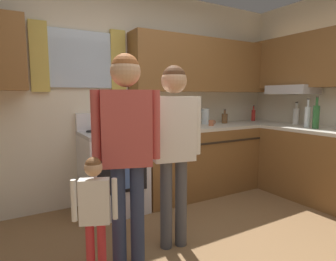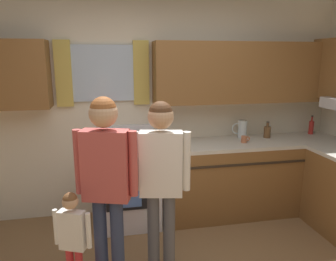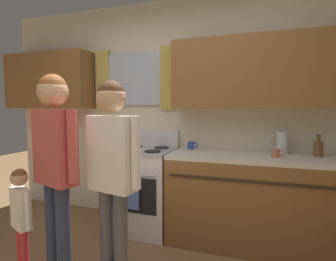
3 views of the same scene
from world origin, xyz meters
name	(u,v)px [view 2 (image 2 of 3)]	position (x,y,z in m)	size (l,w,h in m)	color
back_wall_unit	(158,94)	(0.06, 1.82, 1.46)	(4.60, 0.42, 2.60)	beige
kitchen_counter_run	(290,186)	(1.48, 1.16, 0.45)	(2.27, 2.00, 0.90)	brown
stove_oven	(129,184)	(-0.32, 1.54, 0.47)	(0.66, 0.67, 1.10)	silver
bottle_sauce_red	(311,127)	(2.08, 1.72, 0.99)	(0.06, 0.06, 0.25)	red
bottle_squat_brown	(267,132)	(1.42, 1.66, 0.98)	(0.08, 0.08, 0.21)	brown
cup_terracotta	(244,139)	(1.04, 1.49, 0.94)	(0.11, 0.07, 0.08)	#B76642
mug_cobalt_blue	(170,138)	(0.19, 1.71, 0.94)	(0.11, 0.07, 0.08)	#2D479E
water_pitcher	(242,129)	(1.11, 1.71, 1.01)	(0.19, 0.11, 0.22)	silver
adult_holding_child	(106,173)	(-0.57, 0.48, 1.01)	(0.48, 0.26, 1.60)	#2D3856
adult_in_plaid	(161,170)	(-0.12, 0.54, 0.97)	(0.47, 0.21, 1.54)	#4C4C51
small_child	(73,234)	(-0.84, 0.40, 0.56)	(0.29, 0.16, 0.90)	red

